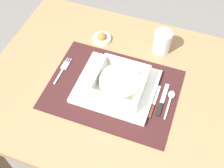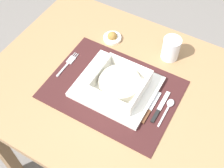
% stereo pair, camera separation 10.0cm
% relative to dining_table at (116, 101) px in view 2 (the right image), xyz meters
% --- Properties ---
extents(ground_plane, '(6.00, 6.00, 0.00)m').
position_rel_dining_table_xyz_m(ground_plane, '(0.00, 0.00, -0.61)').
color(ground_plane, slate).
extents(dining_table, '(0.92, 0.72, 0.72)m').
position_rel_dining_table_xyz_m(dining_table, '(0.00, 0.00, 0.00)').
color(dining_table, '#936D47').
rests_on(dining_table, ground).
extents(placemat, '(0.45, 0.33, 0.00)m').
position_rel_dining_table_xyz_m(placemat, '(-0.00, -0.02, 0.11)').
color(placemat, '#381919').
rests_on(placemat, dining_table).
extents(serving_plate, '(0.27, 0.23, 0.02)m').
position_rel_dining_table_xyz_m(serving_plate, '(0.01, -0.01, 0.12)').
color(serving_plate, white).
rests_on(serving_plate, placemat).
extents(porridge_bowl, '(0.17, 0.17, 0.06)m').
position_rel_dining_table_xyz_m(porridge_bowl, '(0.02, -0.02, 0.15)').
color(porridge_bowl, white).
rests_on(porridge_bowl, serving_plate).
extents(fork, '(0.02, 0.13, 0.00)m').
position_rel_dining_table_xyz_m(fork, '(-0.20, -0.00, 0.11)').
color(fork, silver).
rests_on(fork, placemat).
extents(spoon, '(0.02, 0.12, 0.01)m').
position_rel_dining_table_xyz_m(spoon, '(0.20, 0.01, 0.11)').
color(spoon, silver).
rests_on(spoon, placemat).
extents(butter_knife, '(0.01, 0.14, 0.01)m').
position_rel_dining_table_xyz_m(butter_knife, '(0.18, -0.02, 0.11)').
color(butter_knife, black).
rests_on(butter_knife, placemat).
extents(bread_knife, '(0.01, 0.14, 0.01)m').
position_rel_dining_table_xyz_m(bread_knife, '(0.15, -0.04, 0.11)').
color(bread_knife, '#59331E').
rests_on(bread_knife, placemat).
extents(drinking_glass, '(0.07, 0.07, 0.09)m').
position_rel_dining_table_xyz_m(drinking_glass, '(0.11, 0.22, 0.15)').
color(drinking_glass, white).
rests_on(drinking_glass, dining_table).
extents(condiment_saucer, '(0.07, 0.07, 0.04)m').
position_rel_dining_table_xyz_m(condiment_saucer, '(-0.12, 0.19, 0.12)').
color(condiment_saucer, white).
rests_on(condiment_saucer, dining_table).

